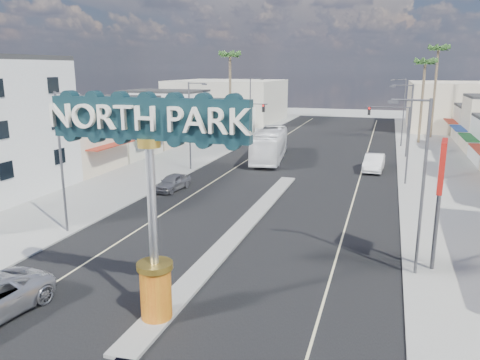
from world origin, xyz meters
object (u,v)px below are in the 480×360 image
Objects in this scene: streetlight_r_far at (402,109)px; palm_right_far at (438,54)px; streetlight_r_mid at (408,129)px; car_parked_left at (172,182)px; streetlight_r_near at (420,179)px; gateway_sign at (151,185)px; traffic_signal_right at (392,121)px; streetlight_l_far at (251,105)px; palm_right_mid at (425,66)px; streetlight_l_near at (63,156)px; streetlight_l_mid at (191,121)px; bank_pylon_sign at (441,173)px; traffic_signal_left at (243,116)px; city_bus at (270,145)px; car_parked_right at (374,163)px; palm_left_far at (230,60)px.

streetlight_r_far is 0.64× the size of palm_right_far.
streetlight_r_mid is 2.16× the size of car_parked_left.
streetlight_r_near is 20.00m from streetlight_r_mid.
gateway_sign is 43.04m from traffic_signal_right.
palm_right_mid reaches higher than streetlight_l_far.
streetlight_l_far and streetlight_r_mid have the same top height.
streetlight_r_near is (20.87, 0.00, 0.00)m from streetlight_l_near.
streetlight_l_mid is 2.16× the size of car_parked_left.
streetlight_l_near and streetlight_l_far have the same top height.
streetlight_l_near and streetlight_r_mid have the same top height.
traffic_signal_right is 0.88× the size of bank_pylon_sign.
streetlight_r_far is (19.62, 8.01, 0.79)m from traffic_signal_left.
palm_right_mid is 0.96× the size of city_bus.
streetlight_l_mid reaches higher than car_parked_right.
car_parked_left is at bearing -78.52° from streetlight_l_mid.
city_bus is 1.85× the size of bank_pylon_sign.
palm_right_mid is at bearing 57.31° from streetlight_r_far.
car_parked_left is at bearing -120.64° from palm_right_far.
streetlight_r_mid is (19.62, -13.99, 0.79)m from traffic_signal_left.
gateway_sign is at bearing -77.67° from traffic_signal_left.
streetlight_l_far is at bearing 124.96° from bank_pylon_sign.
streetlight_l_near is (-1.25, -33.99, 0.79)m from traffic_signal_left.
gateway_sign reaches higher than traffic_signal_right.
streetlight_l_mid is at bearing -128.48° from palm_right_far.
streetlight_l_near is 1.00× the size of streetlight_r_far.
streetlight_l_far is 1.00× the size of streetlight_r_near.
streetlight_l_mid reaches higher than car_parked_left.
streetlight_l_near is 1.00× the size of streetlight_l_mid.
city_bus is (6.35, 7.83, -3.32)m from streetlight_l_mid.
streetlight_r_mid is at bearing 69.58° from gateway_sign.
streetlight_l_far is 30.32m from streetlight_r_mid.
palm_right_far reaches higher than palm_right_mid.
traffic_signal_right is at bearing 58.41° from car_parked_left.
bank_pylon_sign is (1.03, -41.16, 0.19)m from streetlight_r_far.
gateway_sign is 1.02× the size of streetlight_l_far.
streetlight_r_far is at bearing 78.22° from gateway_sign.
car_parked_left is at bearing -122.53° from palm_right_mid.
palm_left_far is 3.14× the size of car_parked_left.
car_parked_right is at bearing -42.85° from streetlight_l_far.
palm_left_far reaches higher than streetlight_l_mid.
gateway_sign is at bearing -135.33° from bank_pylon_sign.
palm_right_mid reaches higher than streetlight_r_far.
streetlight_r_near is at bearing -60.01° from traffic_signal_left.
gateway_sign is 13.19m from streetlight_l_near.
bank_pylon_sign is (1.03, 0.84, 0.19)m from streetlight_r_near.
traffic_signal_right is 14.10m from palm_right_mid.
streetlight_r_far is 17.50m from car_parked_right.
palm_right_mid is at bearing 84.36° from streetlight_r_mid.
traffic_signal_left is 0.67× the size of streetlight_r_far.
streetlight_r_far is (20.87, 22.00, 0.00)m from streetlight_l_mid.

